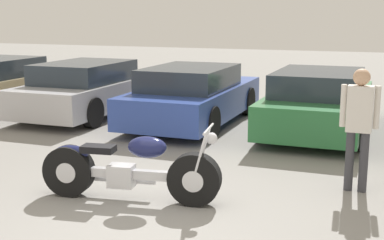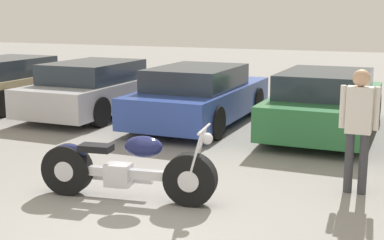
{
  "view_description": "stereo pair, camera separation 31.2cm",
  "coord_description": "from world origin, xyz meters",
  "px_view_note": "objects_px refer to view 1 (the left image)",
  "views": [
    {
      "loc": [
        2.67,
        -5.46,
        2.45
      ],
      "look_at": [
        -0.15,
        1.98,
        0.85
      ],
      "focal_mm": 50.0,
      "sensor_mm": 36.0,
      "label": 1
    },
    {
      "loc": [
        2.96,
        -5.34,
        2.45
      ],
      "look_at": [
        -0.15,
        1.98,
        0.85
      ],
      "focal_mm": 50.0,
      "sensor_mm": 36.0,
      "label": 2
    }
  ],
  "objects_px": {
    "parked_car_blue": "(193,96)",
    "person_standing": "(359,119)",
    "parked_car_silver": "(90,89)",
    "motorcycle": "(128,169)",
    "parked_car_green": "(319,102)"
  },
  "relations": [
    {
      "from": "motorcycle",
      "to": "parked_car_silver",
      "type": "distance_m",
      "value": 6.33
    },
    {
      "from": "parked_car_green",
      "to": "parked_car_silver",
      "type": "bearing_deg",
      "value": -179.81
    },
    {
      "from": "motorcycle",
      "to": "parked_car_blue",
      "type": "relative_size",
      "value": 0.54
    },
    {
      "from": "motorcycle",
      "to": "parked_car_green",
      "type": "relative_size",
      "value": 0.54
    },
    {
      "from": "parked_car_blue",
      "to": "person_standing",
      "type": "relative_size",
      "value": 2.64
    },
    {
      "from": "motorcycle",
      "to": "parked_car_silver",
      "type": "bearing_deg",
      "value": 125.9
    },
    {
      "from": "motorcycle",
      "to": "parked_car_silver",
      "type": "height_order",
      "value": "parked_car_silver"
    },
    {
      "from": "motorcycle",
      "to": "parked_car_silver",
      "type": "xyz_separation_m",
      "value": [
        -3.71,
        5.12,
        0.21
      ]
    },
    {
      "from": "parked_car_silver",
      "to": "person_standing",
      "type": "height_order",
      "value": "person_standing"
    },
    {
      "from": "parked_car_blue",
      "to": "parked_car_green",
      "type": "height_order",
      "value": "same"
    },
    {
      "from": "parked_car_blue",
      "to": "person_standing",
      "type": "distance_m",
      "value": 5.17
    },
    {
      "from": "motorcycle",
      "to": "parked_car_blue",
      "type": "height_order",
      "value": "parked_car_blue"
    },
    {
      "from": "parked_car_green",
      "to": "person_standing",
      "type": "distance_m",
      "value": 3.84
    },
    {
      "from": "parked_car_blue",
      "to": "person_standing",
      "type": "height_order",
      "value": "person_standing"
    },
    {
      "from": "parked_car_silver",
      "to": "parked_car_green",
      "type": "height_order",
      "value": "same"
    }
  ]
}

